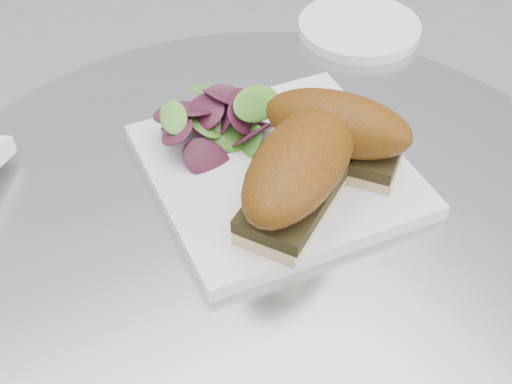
% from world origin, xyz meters
% --- Properties ---
extents(table, '(0.70, 0.70, 0.73)m').
position_xyz_m(table, '(0.00, 0.00, 0.49)').
color(table, '#A5A7AB').
rests_on(table, ground).
extents(plate, '(0.27, 0.27, 0.02)m').
position_xyz_m(plate, '(0.05, 0.06, 0.74)').
color(plate, white).
rests_on(plate, table).
extents(sandwich_left, '(0.19, 0.16, 0.08)m').
position_xyz_m(sandwich_left, '(0.04, 0.00, 0.79)').
color(sandwich_left, '#DBC389').
rests_on(sandwich_left, plate).
extents(sandwich_right, '(0.14, 0.15, 0.08)m').
position_xyz_m(sandwich_right, '(0.09, 0.03, 0.79)').
color(sandwich_right, '#DBC389').
rests_on(sandwich_right, plate).
extents(salad, '(0.11, 0.11, 0.05)m').
position_xyz_m(salad, '(0.01, 0.13, 0.77)').
color(salad, '#499B32').
rests_on(salad, plate).
extents(saucer, '(0.16, 0.16, 0.01)m').
position_xyz_m(saucer, '(0.28, 0.24, 0.74)').
color(saucer, white).
rests_on(saucer, table).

